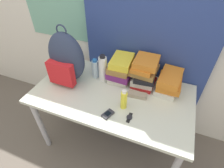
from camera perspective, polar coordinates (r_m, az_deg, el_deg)
The scene contains 13 objects.
wall_back at distance 1.58m, azimuth 6.31°, elevation 22.75°, with size 6.00×0.06×2.50m.
curtain_blue at distance 1.49m, azimuth 12.45°, elevation 21.02°, with size 1.14×0.04×2.50m.
desk at distance 1.54m, azimuth 0.00°, elevation -5.11°, with size 1.34×0.73×0.71m.
backpack at distance 1.54m, azimuth -14.76°, elevation 7.88°, with size 0.33×0.24×0.52m.
book_stack_left at distance 1.57m, azimuth 2.96°, elevation 5.02°, with size 0.22×0.27×0.22m.
book_stack_center at distance 1.52m, azimuth 10.55°, elevation 3.90°, with size 0.23×0.26×0.26m.
book_stack_right at distance 1.54m, azimuth 18.12°, elevation 0.60°, with size 0.20×0.29×0.16m.
water_bottle at distance 1.61m, azimuth -5.49°, elevation 4.97°, with size 0.06×0.06×0.19m.
sports_bottle at distance 1.54m, azimuth -3.00°, elevation 4.95°, with size 0.07×0.07×0.26m.
sunscreen_bottle at distance 1.32m, azimuth 3.88°, elevation -5.14°, with size 0.05×0.05×0.17m.
cell_phone at distance 1.32m, azimuth -1.36°, elevation -9.81°, with size 0.08×0.11×0.02m.
sunglasses_case at distance 1.46m, azimuth 8.24°, elevation -3.56°, with size 0.15×0.07×0.04m.
wristwatch at distance 1.31m, azimuth 5.69°, elevation -10.80°, with size 0.04×0.09×0.01m.
Camera 1 is at (0.39, -0.64, 1.73)m, focal length 28.00 mm.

